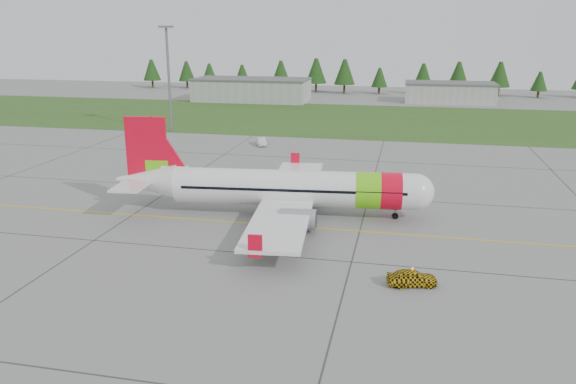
# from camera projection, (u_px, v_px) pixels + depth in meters

# --- Properties ---
(ground) EXTENTS (320.00, 320.00, 0.00)m
(ground) POSITION_uv_depth(u_px,v_px,m) (242.00, 253.00, 51.40)
(ground) COLOR gray
(ground) RESTS_ON ground
(aircraft) EXTENTS (35.06, 32.45, 10.62)m
(aircraft) POSITION_uv_depth(u_px,v_px,m) (286.00, 188.00, 61.11)
(aircraft) COLOR white
(aircraft) RESTS_ON ground
(follow_me_car) EXTENTS (1.69, 1.87, 3.97)m
(follow_me_car) POSITION_uv_depth(u_px,v_px,m) (413.00, 262.00, 44.35)
(follow_me_car) COLOR yellow
(follow_me_car) RESTS_ON ground
(service_van) EXTENTS (1.87, 1.83, 4.16)m
(service_van) POSITION_uv_depth(u_px,v_px,m) (261.00, 134.00, 98.52)
(service_van) COLOR silver
(service_van) RESTS_ON ground
(grass_strip) EXTENTS (320.00, 50.00, 0.03)m
(grass_strip) POSITION_uv_depth(u_px,v_px,m) (345.00, 119.00, 128.38)
(grass_strip) COLOR #30561E
(grass_strip) RESTS_ON ground
(taxi_guideline) EXTENTS (120.00, 0.25, 0.02)m
(taxi_guideline) POSITION_uv_depth(u_px,v_px,m) (264.00, 224.00, 58.90)
(taxi_guideline) COLOR gold
(taxi_guideline) RESTS_ON ground
(hangar_west) EXTENTS (32.00, 14.00, 6.00)m
(hangar_west) POSITION_uv_depth(u_px,v_px,m) (252.00, 90.00, 159.89)
(hangar_west) COLOR #A8A8A3
(hangar_west) RESTS_ON ground
(hangar_east) EXTENTS (24.00, 12.00, 5.20)m
(hangar_east) POSITION_uv_depth(u_px,v_px,m) (449.00, 93.00, 156.40)
(hangar_east) COLOR #A8A8A3
(hangar_east) RESTS_ON ground
(floodlight_mast) EXTENTS (0.50, 0.50, 20.00)m
(floodlight_mast) POSITION_uv_depth(u_px,v_px,m) (169.00, 81.00, 109.53)
(floodlight_mast) COLOR slate
(floodlight_mast) RESTS_ON ground
(treeline) EXTENTS (160.00, 8.00, 10.00)m
(treeline) POSITION_uv_depth(u_px,v_px,m) (366.00, 77.00, 179.56)
(treeline) COLOR #1C3F14
(treeline) RESTS_ON ground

